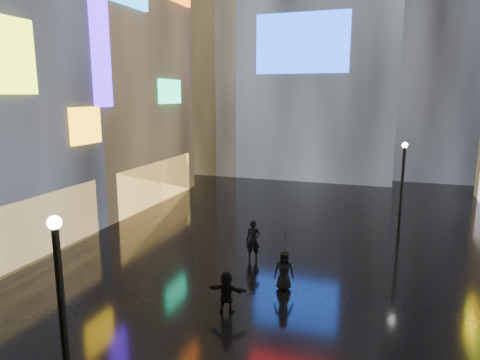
% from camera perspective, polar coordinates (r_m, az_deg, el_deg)
% --- Properties ---
extents(ground, '(140.00, 140.00, 0.00)m').
position_cam_1_polar(ground, '(22.36, 6.76, -8.83)').
color(ground, black).
rests_on(ground, ground).
extents(building_left_far, '(10.28, 12.00, 22.00)m').
position_cam_1_polar(building_left_far, '(33.61, -19.12, 16.33)').
color(building_left_far, black).
rests_on(building_left_far, ground).
extents(tower_flank_left, '(10.00, 10.00, 26.00)m').
position_cam_1_polar(tower_flank_left, '(46.65, -4.50, 17.78)').
color(tower_flank_left, black).
rests_on(tower_flank_left, ground).
extents(lamp_near, '(0.30, 0.30, 5.20)m').
position_cam_1_polar(lamp_near, '(10.44, -22.59, -16.40)').
color(lamp_near, black).
rests_on(lamp_near, ground).
extents(lamp_far, '(0.30, 0.30, 5.20)m').
position_cam_1_polar(lamp_far, '(24.65, 20.79, -0.50)').
color(lamp_far, black).
rests_on(lamp_far, ground).
extents(pedestrian_4, '(0.88, 0.67, 1.60)m').
position_cam_1_polar(pedestrian_4, '(17.42, 5.88, -11.94)').
color(pedestrian_4, black).
rests_on(pedestrian_4, ground).
extents(pedestrian_5, '(1.44, 0.54, 1.53)m').
position_cam_1_polar(pedestrian_5, '(15.71, -1.81, -14.73)').
color(pedestrian_5, black).
rests_on(pedestrian_5, ground).
extents(pedestrian_6, '(0.73, 0.52, 1.89)m').
position_cam_1_polar(pedestrian_6, '(20.32, 1.76, -8.02)').
color(pedestrian_6, black).
rests_on(pedestrian_6, ground).
extents(umbrella_2, '(1.27, 1.27, 0.83)m').
position_cam_1_polar(umbrella_2, '(16.98, 5.97, -8.17)').
color(umbrella_2, black).
rests_on(umbrella_2, pedestrian_4).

